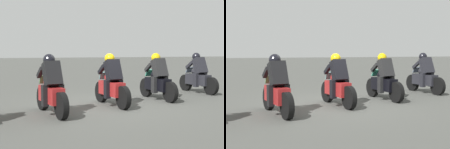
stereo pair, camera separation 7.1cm
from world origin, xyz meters
The scene contains 5 objects.
ground_plane centered at (0.00, 0.00, 0.00)m, with size 120.00×120.00×0.00m, color #484945.
rider_lane_a centered at (1.44, -4.00, 0.62)m, with size 2.04×0.58×1.51m.
rider_lane_b centered at (0.47, -1.80, 0.62)m, with size 2.04×0.57×1.51m.
rider_lane_c centered at (-0.11, -0.01, 0.62)m, with size 2.04×0.59×1.51m.
rider_lane_d centered at (-0.81, 1.82, 0.62)m, with size 2.03×0.63×1.51m.
Camera 2 is at (-8.65, 2.85, 1.60)m, focal length 50.33 mm.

